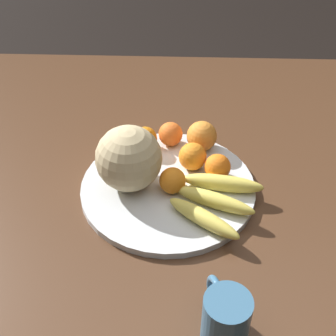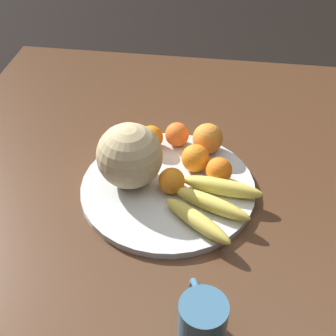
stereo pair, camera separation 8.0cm
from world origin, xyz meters
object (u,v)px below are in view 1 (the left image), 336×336
at_px(melon, 129,158).
at_px(orange_front_right, 202,136).
at_px(kitchen_table, 159,213).
at_px(ceramic_mug, 225,318).
at_px(banana_bunch, 213,199).
at_px(orange_back_left, 171,134).
at_px(orange_mid_center, 172,181).
at_px(orange_top_small, 217,167).
at_px(produce_tag, 186,180).
at_px(orange_back_right, 145,139).
at_px(fruit_bowl, 168,187).
at_px(orange_front_left, 193,156).

bearing_deg(melon, orange_front_right, 129.78).
bearing_deg(kitchen_table, ceramic_mug, 19.02).
distance_m(banana_bunch, orange_back_left, 0.23).
xyz_separation_m(orange_mid_center, orange_top_small, (-0.05, 0.10, 0.00)).
bearing_deg(orange_mid_center, orange_back_left, -176.72).
distance_m(produce_tag, ceramic_mug, 0.37).
bearing_deg(banana_bunch, ceramic_mug, -66.14).
bearing_deg(orange_top_small, orange_back_left, -137.68).
height_order(produce_tag, ceramic_mug, ceramic_mug).
xyz_separation_m(orange_back_left, orange_back_right, (0.02, -0.06, -0.00)).
height_order(orange_front_right, orange_back_left, orange_front_right).
bearing_deg(ceramic_mug, produce_tag, -170.02).
distance_m(melon, orange_top_small, 0.20).
bearing_deg(orange_front_right, ceramic_mug, 3.34).
height_order(orange_mid_center, orange_top_small, orange_top_small).
relative_size(melon, ceramic_mug, 1.25).
bearing_deg(orange_back_right, fruit_bowl, 24.58).
bearing_deg(orange_back_left, kitchen_table, -9.77).
bearing_deg(orange_front_left, orange_back_right, -120.52).
bearing_deg(fruit_bowl, orange_mid_center, 32.15).
height_order(melon, orange_back_left, melon).
distance_m(orange_back_left, orange_back_right, 0.06).
height_order(orange_top_small, ceramic_mug, ceramic_mug).
height_order(fruit_bowl, orange_front_left, orange_front_left).
distance_m(melon, orange_front_left, 0.16).
bearing_deg(melon, ceramic_mug, 28.14).
relative_size(kitchen_table, banana_bunch, 5.80).
xyz_separation_m(orange_front_left, produce_tag, (0.05, -0.01, -0.03)).
xyz_separation_m(orange_front_left, orange_back_right, (-0.07, -0.11, -0.00)).
xyz_separation_m(orange_front_left, ceramic_mug, (0.41, 0.05, 0.00)).
bearing_deg(produce_tag, fruit_bowl, -95.60).
distance_m(kitchen_table, orange_back_right, 0.18).
bearing_deg(orange_front_right, melon, -50.22).
bearing_deg(orange_front_left, ceramic_mug, 6.97).
relative_size(orange_back_left, produce_tag, 0.81).
bearing_deg(orange_front_right, orange_top_small, 17.72).
height_order(orange_front_left, orange_mid_center, orange_front_left).
distance_m(orange_back_right, orange_top_small, 0.19).
bearing_deg(orange_back_left, orange_mid_center, 3.28).
bearing_deg(orange_back_left, melon, -29.82).
distance_m(fruit_bowl, orange_back_left, 0.15).
distance_m(kitchen_table, melon, 0.19).
height_order(melon, orange_front_left, melon).
relative_size(orange_mid_center, ceramic_mug, 0.50).
bearing_deg(fruit_bowl, banana_bunch, 59.16).
bearing_deg(orange_back_right, orange_mid_center, 25.48).
bearing_deg(orange_front_left, orange_top_small, 60.04).
bearing_deg(orange_top_small, kitchen_table, -83.98).
relative_size(banana_bunch, orange_back_left, 3.64).
bearing_deg(orange_front_right, orange_front_left, -16.95).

